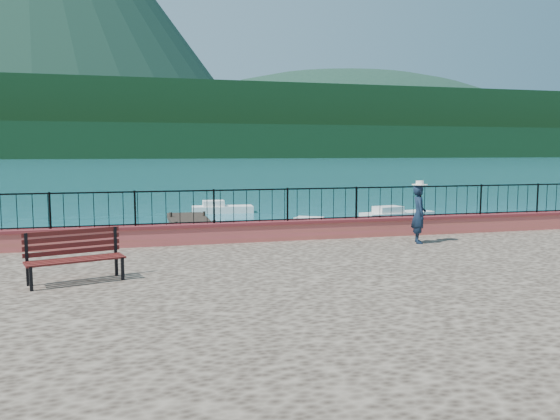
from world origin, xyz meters
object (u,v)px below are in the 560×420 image
person (419,214)px  boat_2 (397,212)px  boat_4 (223,206)px  park_bench (76,267)px  boat_1 (320,226)px  boat_0 (181,233)px

person → boat_2: (6.36, 13.84, -1.64)m
boat_4 → person: bearing=-78.4°
park_bench → boat_2: 22.56m
park_bench → person: person is taller
park_bench → person: (9.10, 2.55, 0.53)m
boat_1 → boat_2: (6.04, 4.13, 0.00)m
person → boat_1: (0.32, 9.71, -1.64)m
boat_0 → boat_2: (12.47, 4.76, 0.00)m
boat_0 → boat_2: size_ratio=0.88×
person → boat_0: person is taller
park_bench → person: bearing=-1.1°
boat_1 → boat_4: same height
park_bench → boat_4: bearing=57.1°
person → boat_1: person is taller
person → boat_4: size_ratio=0.45×
boat_0 → boat_1: 6.46m
boat_2 → park_bench: bearing=-143.9°
park_bench → boat_2: (15.46, 16.39, -1.11)m
boat_4 → park_bench: bearing=-102.2°
boat_0 → boat_1: bearing=-24.7°
boat_1 → boat_2: size_ratio=0.82×
park_bench → boat_1: bearing=35.6°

